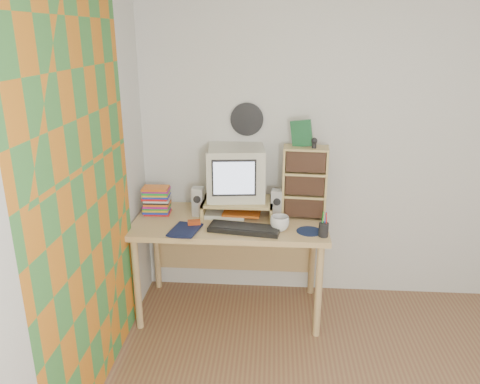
% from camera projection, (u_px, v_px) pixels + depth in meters
% --- Properties ---
extents(back_wall, '(3.50, 0.00, 3.50)m').
position_uv_depth(back_wall, '(369.00, 144.00, 3.54)').
color(back_wall, silver).
rests_on(back_wall, floor).
extents(left_wall, '(0.00, 3.50, 3.50)m').
position_uv_depth(left_wall, '(33.00, 229.00, 2.01)').
color(left_wall, silver).
rests_on(left_wall, floor).
extents(curtain, '(0.00, 2.20, 2.20)m').
position_uv_depth(curtain, '(87.00, 211.00, 2.49)').
color(curtain, '#C66F1C').
rests_on(curtain, left_wall).
extents(wall_disc, '(0.25, 0.02, 0.25)m').
position_uv_depth(wall_disc, '(247.00, 119.00, 3.53)').
color(wall_disc, black).
rests_on(wall_disc, back_wall).
extents(desk, '(1.40, 0.70, 0.75)m').
position_uv_depth(desk, '(231.00, 233.00, 3.53)').
color(desk, tan).
rests_on(desk, floor).
extents(monitor_riser, '(0.52, 0.30, 0.12)m').
position_uv_depth(monitor_riser, '(238.00, 203.00, 3.48)').
color(monitor_riser, tan).
rests_on(monitor_riser, desk).
extents(crt_monitor, '(0.45, 0.45, 0.38)m').
position_uv_depth(crt_monitor, '(236.00, 173.00, 3.46)').
color(crt_monitor, beige).
rests_on(crt_monitor, monitor_riser).
extents(speaker_left, '(0.09, 0.09, 0.22)m').
position_uv_depth(speaker_left, '(198.00, 202.00, 3.48)').
color(speaker_left, silver).
rests_on(speaker_left, desk).
extents(speaker_right, '(0.09, 0.09, 0.21)m').
position_uv_depth(speaker_right, '(277.00, 204.00, 3.44)').
color(speaker_right, silver).
rests_on(speaker_right, desk).
extents(keyboard, '(0.51, 0.24, 0.03)m').
position_uv_depth(keyboard, '(244.00, 229.00, 3.23)').
color(keyboard, black).
rests_on(keyboard, desk).
extents(dvd_stack, '(0.19, 0.14, 0.27)m').
position_uv_depth(dvd_stack, '(157.00, 196.00, 3.51)').
color(dvd_stack, brown).
rests_on(dvd_stack, desk).
extents(cd_rack, '(0.33, 0.19, 0.53)m').
position_uv_depth(cd_rack, '(305.00, 182.00, 3.41)').
color(cd_rack, tan).
rests_on(cd_rack, desk).
extents(mug, '(0.16, 0.16, 0.10)m').
position_uv_depth(mug, '(280.00, 223.00, 3.23)').
color(mug, silver).
rests_on(mug, desk).
extents(diary, '(0.25, 0.21, 0.04)m').
position_uv_depth(diary, '(173.00, 227.00, 3.24)').
color(diary, '#0F1638').
rests_on(diary, desk).
extents(mousepad, '(0.19, 0.19, 0.00)m').
position_uv_depth(mousepad, '(309.00, 231.00, 3.22)').
color(mousepad, '#101A38').
rests_on(mousepad, desk).
extents(pen_cup, '(0.07, 0.07, 0.13)m').
position_uv_depth(pen_cup, '(324.00, 227.00, 3.13)').
color(pen_cup, black).
rests_on(pen_cup, desk).
extents(papers, '(0.33, 0.25, 0.04)m').
position_uv_depth(papers, '(232.00, 212.00, 3.51)').
color(papers, silver).
rests_on(papers, desk).
extents(red_box, '(0.10, 0.07, 0.04)m').
position_uv_depth(red_box, '(194.00, 224.00, 3.30)').
color(red_box, '#AF3912').
rests_on(red_box, desk).
extents(game_box, '(0.15, 0.06, 0.19)m').
position_uv_depth(game_box, '(302.00, 133.00, 3.31)').
color(game_box, '#17532B').
rests_on(game_box, cd_rack).
extents(webcam, '(0.05, 0.05, 0.08)m').
position_uv_depth(webcam, '(314.00, 143.00, 3.27)').
color(webcam, black).
rests_on(webcam, cd_rack).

